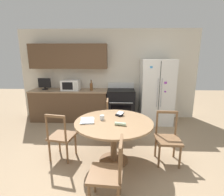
% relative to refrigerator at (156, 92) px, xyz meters
% --- Properties ---
extents(ground_plane, '(14.00, 14.00, 0.00)m').
position_rel_refrigerator_xyz_m(ground_plane, '(-1.36, -2.21, -0.89)').
color(ground_plane, '#9E8466').
extents(back_wall, '(5.20, 0.44, 2.60)m').
position_rel_refrigerator_xyz_m(back_wall, '(-1.66, 0.38, 0.56)').
color(back_wall, silver).
rests_on(back_wall, ground_plane).
extents(kitchen_counter, '(2.21, 0.64, 0.90)m').
position_rel_refrigerator_xyz_m(kitchen_counter, '(-2.47, 0.08, -0.43)').
color(kitchen_counter, brown).
rests_on(kitchen_counter, ground_plane).
extents(refrigerator, '(0.86, 0.77, 1.77)m').
position_rel_refrigerator_xyz_m(refrigerator, '(0.00, 0.00, 0.00)').
color(refrigerator, white).
rests_on(refrigerator, ground_plane).
extents(oven_range, '(0.76, 0.68, 1.08)m').
position_rel_refrigerator_xyz_m(oven_range, '(-0.97, 0.06, -0.42)').
color(oven_range, black).
rests_on(oven_range, ground_plane).
extents(microwave, '(0.50, 0.38, 0.29)m').
position_rel_refrigerator_xyz_m(microwave, '(-2.41, 0.08, 0.16)').
color(microwave, white).
rests_on(microwave, kitchen_counter).
extents(countertop_tv, '(0.35, 0.16, 0.33)m').
position_rel_refrigerator_xyz_m(countertop_tv, '(-3.19, 0.13, 0.19)').
color(countertop_tv, black).
rests_on(countertop_tv, kitchen_counter).
extents(counter_bottle, '(0.08, 0.08, 0.30)m').
position_rel_refrigerator_xyz_m(counter_bottle, '(-1.82, 0.03, 0.13)').
color(counter_bottle, brown).
rests_on(counter_bottle, kitchen_counter).
extents(dining_table, '(1.35, 1.35, 0.76)m').
position_rel_refrigerator_xyz_m(dining_table, '(-1.12, -1.98, -0.25)').
color(dining_table, '#997551').
rests_on(dining_table, ground_plane).
extents(dining_chair_left, '(0.49, 0.49, 0.90)m').
position_rel_refrigerator_xyz_m(dining_chair_left, '(-2.07, -1.93, -0.45)').
color(dining_chair_left, brown).
rests_on(dining_chair_left, ground_plane).
extents(dining_chair_far, '(0.44, 0.44, 0.90)m').
position_rel_refrigerator_xyz_m(dining_chair_far, '(-1.13, -1.03, -0.45)').
color(dining_chair_far, brown).
rests_on(dining_chair_far, ground_plane).
extents(dining_chair_near, '(0.45, 0.45, 0.90)m').
position_rel_refrigerator_xyz_m(dining_chair_near, '(-1.17, -2.93, -0.45)').
color(dining_chair_near, brown).
rests_on(dining_chair_near, ground_plane).
extents(dining_chair_right, '(0.43, 0.43, 0.90)m').
position_rel_refrigerator_xyz_m(dining_chair_right, '(-0.17, -1.95, -0.45)').
color(dining_chair_right, brown).
rests_on(dining_chair_right, ground_plane).
extents(candle_glass, '(0.08, 0.08, 0.08)m').
position_rel_refrigerator_xyz_m(candle_glass, '(-1.33, -1.91, -0.09)').
color(candle_glass, silver).
rests_on(candle_glass, dining_table).
extents(folded_napkin, '(0.19, 0.09, 0.05)m').
position_rel_refrigerator_xyz_m(folded_napkin, '(-1.01, -2.15, -0.10)').
color(folded_napkin, beige).
rests_on(folded_napkin, dining_table).
extents(wallet, '(0.17, 0.17, 0.07)m').
position_rel_refrigerator_xyz_m(wallet, '(-1.02, -1.68, -0.10)').
color(wallet, black).
rests_on(wallet, dining_table).
extents(mail_stack, '(0.28, 0.34, 0.02)m').
position_rel_refrigerator_xyz_m(mail_stack, '(-1.58, -1.99, -0.11)').
color(mail_stack, white).
rests_on(mail_stack, dining_table).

